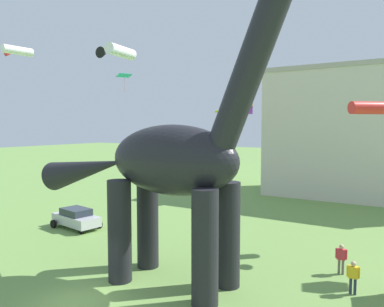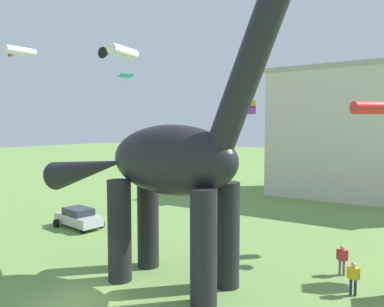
% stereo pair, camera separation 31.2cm
% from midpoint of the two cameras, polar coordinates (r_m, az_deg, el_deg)
% --- Properties ---
extents(ground_plane, '(240.00, 240.00, 0.00)m').
position_cam_midpoint_polar(ground_plane, '(18.74, -16.23, -20.91)').
color(ground_plane, '#6B9347').
extents(dinosaur_sculpture, '(16.50, 3.50, 17.25)m').
position_cam_midpoint_polar(dinosaur_sculpture, '(18.46, -2.78, -0.98)').
color(dinosaur_sculpture, black).
rests_on(dinosaur_sculpture, ground_plane).
extents(parked_sedan_left, '(4.44, 2.45, 1.55)m').
position_cam_midpoint_polar(parked_sedan_left, '(30.79, -16.64, -9.31)').
color(parked_sedan_left, '#B7B7BC').
rests_on(parked_sedan_left, ground_plane).
extents(person_vendor_side, '(0.60, 0.26, 1.60)m').
position_cam_midpoint_polar(person_vendor_side, '(19.83, 23.83, -16.63)').
color(person_vendor_side, '#2D3347').
rests_on(person_vendor_side, ground_plane).
extents(person_strolling_adult, '(0.61, 0.27, 1.62)m').
position_cam_midpoint_polar(person_strolling_adult, '(22.07, 22.31, -14.40)').
color(person_strolling_adult, '#6B6056').
rests_on(person_strolling_adult, ground_plane).
extents(kite_mid_left, '(2.98, 3.01, 0.85)m').
position_cam_midpoint_polar(kite_mid_left, '(26.17, 26.77, 6.29)').
color(kite_mid_left, red).
extents(kite_mid_right, '(2.78, 3.14, 0.90)m').
position_cam_midpoint_polar(kite_mid_right, '(30.55, -10.73, 14.96)').
color(kite_mid_right, white).
extents(kite_high_right, '(1.06, 1.18, 1.21)m').
position_cam_midpoint_polar(kite_high_right, '(26.87, -9.72, 11.61)').
color(kite_high_right, '#19B2B7').
extents(kite_trailing, '(2.00, 2.27, 0.65)m').
position_cam_midpoint_polar(kite_trailing, '(31.99, -24.61, 13.96)').
color(kite_trailing, white).
extents(kite_apex, '(0.71, 0.82, 0.25)m').
position_cam_midpoint_polar(kite_apex, '(37.72, 4.73, 6.45)').
color(kite_apex, yellow).
extents(kite_drifting, '(1.31, 1.31, 1.41)m').
position_cam_midpoint_polar(kite_drifting, '(39.69, 9.18, 6.98)').
color(kite_drifting, orange).
extents(background_building_block, '(21.85, 9.45, 14.38)m').
position_cam_midpoint_polar(background_building_block, '(45.19, 26.22, 2.86)').
color(background_building_block, beige).
rests_on(background_building_block, ground_plane).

